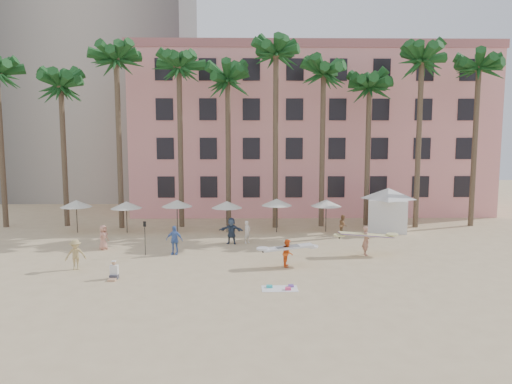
{
  "coord_description": "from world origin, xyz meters",
  "views": [
    {
      "loc": [
        0.8,
        -23.67,
        7.39
      ],
      "look_at": [
        1.24,
        6.0,
        4.0
      ],
      "focal_mm": 32.0,
      "sensor_mm": 36.0,
      "label": 1
    }
  ],
  "objects_px": {
    "cabana": "(388,205)",
    "carrier_white": "(288,252)",
    "pink_hotel": "(306,134)",
    "carrier_yellow": "(366,239)"
  },
  "relations": [
    {
      "from": "cabana",
      "to": "carrier_white",
      "type": "bearing_deg",
      "value": -130.46
    },
    {
      "from": "cabana",
      "to": "carrier_white",
      "type": "xyz_separation_m",
      "value": [
        -9.09,
        -10.66,
        -1.18
      ]
    },
    {
      "from": "pink_hotel",
      "to": "cabana",
      "type": "xyz_separation_m",
      "value": [
        5.14,
        -12.92,
        -5.93
      ]
    },
    {
      "from": "pink_hotel",
      "to": "cabana",
      "type": "height_order",
      "value": "pink_hotel"
    },
    {
      "from": "pink_hotel",
      "to": "cabana",
      "type": "relative_size",
      "value": 6.29
    },
    {
      "from": "carrier_yellow",
      "to": "cabana",
      "type": "bearing_deg",
      "value": 64.65
    },
    {
      "from": "carrier_yellow",
      "to": "carrier_white",
      "type": "relative_size",
      "value": 1.14
    },
    {
      "from": "carrier_yellow",
      "to": "carrier_white",
      "type": "xyz_separation_m",
      "value": [
        -5.25,
        -2.56,
        -0.19
      ]
    },
    {
      "from": "carrier_white",
      "to": "pink_hotel",
      "type": "bearing_deg",
      "value": 80.48
    },
    {
      "from": "pink_hotel",
      "to": "carrier_yellow",
      "type": "distance_m",
      "value": 22.17
    }
  ]
}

